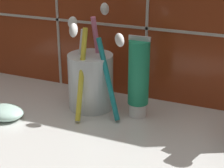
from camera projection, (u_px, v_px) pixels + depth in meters
The scene contains 4 objects.
sink_counter at pixel (104, 135), 62.26cm from camera, with size 76.40×31.59×2.00cm, color silver.
toothbrush_cup at pixel (91, 79), 67.98cm from camera, with size 12.81×12.98×19.07cm.
toothpaste_tube at pixel (139, 78), 64.08cm from camera, with size 3.81×3.63×14.54cm.
soap_bar at pixel (5, 112), 65.25cm from camera, with size 6.96×5.32×2.34cm, color silver.
Camera 1 is at (23.18, -49.55, 31.95)cm, focal length 60.00 mm.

